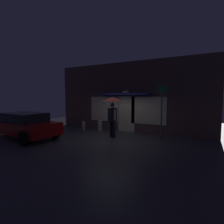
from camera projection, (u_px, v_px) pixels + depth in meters
ground_plane at (109, 138)px, 9.14m from camera, size 18.00×18.00×0.00m
building_facade at (127, 97)px, 10.99m from camera, size 10.10×1.00×4.27m
person_with_umbrella at (112, 106)px, 9.23m from camera, size 1.10×1.10×2.13m
parked_car at (25, 125)px, 9.22m from camera, size 4.02×2.16×1.32m
street_sign_post at (162, 109)px, 8.57m from camera, size 0.40×0.07×2.78m
sidewalk_bollard at (100, 125)px, 11.16m from camera, size 0.29×0.29×0.68m
sidewalk_bollard_2 at (84, 125)px, 11.54m from camera, size 0.20×0.20×0.55m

